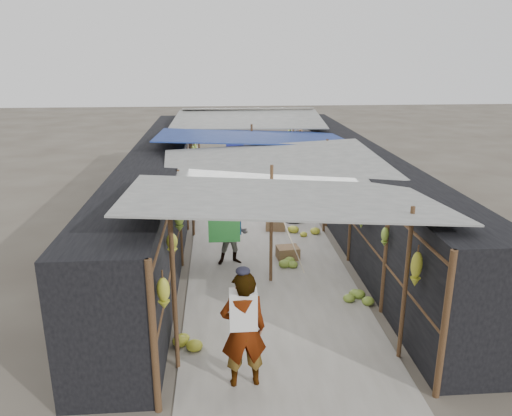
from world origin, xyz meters
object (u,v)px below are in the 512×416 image
object	(u,v)px
shopper_blue	(233,234)
vendor_elderly	(243,330)
crate_near	(288,253)
vendor_seated	(282,183)
black_basin	(293,219)

from	to	relation	value
shopper_blue	vendor_elderly	bearing A→B (deg)	-95.32
crate_near	vendor_seated	distance (m)	5.45
vendor_elderly	vendor_seated	size ratio (longest dim) A/B	1.86
black_basin	vendor_seated	bearing A→B (deg)	90.13
vendor_seated	black_basin	bearing A→B (deg)	-31.17
vendor_elderly	vendor_seated	bearing A→B (deg)	-105.88
black_basin	shopper_blue	xyz separation A→B (m)	(-1.88, -2.95, 0.65)
crate_near	vendor_seated	xyz separation A→B (m)	(0.54, 5.41, 0.34)
black_basin	vendor_elderly	xyz separation A→B (m)	(-1.87, -7.45, 0.84)
black_basin	shopper_blue	bearing A→B (deg)	-122.57
vendor_seated	shopper_blue	bearing A→B (deg)	-49.85
vendor_elderly	vendor_seated	world-z (taller)	vendor_elderly
vendor_elderly	shopper_blue	xyz separation A→B (m)	(-0.02, 4.50, -0.19)
shopper_blue	crate_near	bearing A→B (deg)	2.24
black_basin	vendor_elderly	distance (m)	7.73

